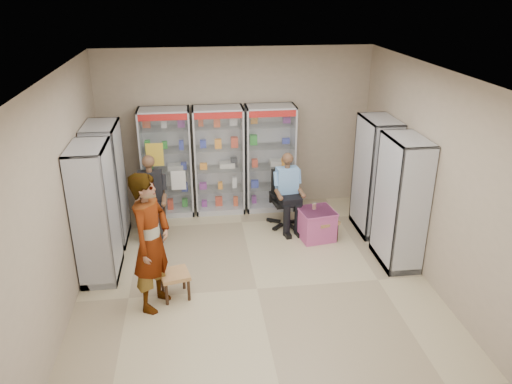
{
  "coord_description": "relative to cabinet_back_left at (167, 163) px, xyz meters",
  "views": [
    {
      "loc": [
        -0.78,
        -5.96,
        4.03
      ],
      "look_at": [
        0.08,
        0.7,
        1.2
      ],
      "focal_mm": 35.0,
      "sensor_mm": 36.0,
      "label": 1
    }
  ],
  "objects": [
    {
      "name": "floor",
      "position": [
        1.3,
        -2.73,
        -1.0
      ],
      "size": [
        6.0,
        6.0,
        0.0
      ],
      "primitive_type": "plane",
      "color": "tan",
      "rests_on": "ground"
    },
    {
      "name": "room_shell",
      "position": [
        1.3,
        -2.73,
        0.97
      ],
      "size": [
        5.02,
        6.02,
        3.01
      ],
      "color": "tan",
      "rests_on": "ground"
    },
    {
      "name": "cabinet_back_left",
      "position": [
        0.0,
        0.0,
        0.0
      ],
      "size": [
        0.9,
        0.5,
        2.0
      ],
      "primitive_type": "cube",
      "color": "#A6A8AD",
      "rests_on": "floor"
    },
    {
      "name": "cabinet_back_mid",
      "position": [
        0.95,
        0.0,
        0.0
      ],
      "size": [
        0.9,
        0.5,
        2.0
      ],
      "primitive_type": "cube",
      "color": "silver",
      "rests_on": "floor"
    },
    {
      "name": "cabinet_back_right",
      "position": [
        1.9,
        0.0,
        0.0
      ],
      "size": [
        0.9,
        0.5,
        2.0
      ],
      "primitive_type": "cube",
      "color": "#B0B2B8",
      "rests_on": "floor"
    },
    {
      "name": "cabinet_right_far",
      "position": [
        3.53,
        -1.13,
        0.0
      ],
      "size": [
        0.9,
        0.5,
        2.0
      ],
      "primitive_type": "cube",
      "rotation": [
        0.0,
        0.0,
        1.57
      ],
      "color": "#9D9FA4",
      "rests_on": "floor"
    },
    {
      "name": "cabinet_right_near",
      "position": [
        3.53,
        -2.23,
        0.0
      ],
      "size": [
        0.9,
        0.5,
        2.0
      ],
      "primitive_type": "cube",
      "rotation": [
        0.0,
        0.0,
        1.57
      ],
      "color": "#A7A8AE",
      "rests_on": "floor"
    },
    {
      "name": "cabinet_left_far",
      "position": [
        -0.93,
        -0.93,
        0.0
      ],
      "size": [
        0.9,
        0.5,
        2.0
      ],
      "primitive_type": "cube",
      "rotation": [
        0.0,
        0.0,
        -1.57
      ],
      "color": "#A0A3A7",
      "rests_on": "floor"
    },
    {
      "name": "cabinet_left_near",
      "position": [
        -0.93,
        -2.03,
        0.0
      ],
      "size": [
        0.9,
        0.5,
        2.0
      ],
      "primitive_type": "cube",
      "rotation": [
        0.0,
        0.0,
        -1.57
      ],
      "color": "#A0A2A7",
      "rests_on": "floor"
    },
    {
      "name": "wooden_chair",
      "position": [
        -0.25,
        -0.73,
        -0.53
      ],
      "size": [
        0.42,
        0.42,
        0.94
      ],
      "primitive_type": "cube",
      "color": "#311A13",
      "rests_on": "floor"
    },
    {
      "name": "seated_customer",
      "position": [
        -0.25,
        -0.78,
        -0.33
      ],
      "size": [
        0.44,
        0.6,
        1.34
      ],
      "primitive_type": null,
      "color": "black",
      "rests_on": "floor"
    },
    {
      "name": "office_chair",
      "position": [
        2.07,
        -0.77,
        -0.49
      ],
      "size": [
        0.62,
        0.62,
        1.01
      ],
      "primitive_type": "cube",
      "rotation": [
        0.0,
        0.0,
        0.14
      ],
      "color": "black",
      "rests_on": "floor"
    },
    {
      "name": "seated_shopkeeper",
      "position": [
        2.07,
        -0.82,
        -0.35
      ],
      "size": [
        0.5,
        0.64,
        1.29
      ],
      "primitive_type": null,
      "rotation": [
        0.0,
        0.0,
        0.14
      ],
      "color": "#65A1C7",
      "rests_on": "floor"
    },
    {
      "name": "pink_trunk",
      "position": [
        2.49,
        -1.34,
        -0.74
      ],
      "size": [
        0.62,
        0.6,
        0.52
      ],
      "primitive_type": "cube",
      "rotation": [
        0.0,
        0.0,
        0.16
      ],
      "color": "#BF4C9F",
      "rests_on": "floor"
    },
    {
      "name": "tea_glass",
      "position": [
        2.46,
        -1.28,
        -0.43
      ],
      "size": [
        0.07,
        0.07,
        0.1
      ],
      "primitive_type": "cylinder",
      "color": "#5A1C07",
      "rests_on": "pink_trunk"
    },
    {
      "name": "woven_stool_a",
      "position": [
        2.63,
        -1.39,
        -0.82
      ],
      "size": [
        0.46,
        0.46,
        0.37
      ],
      "primitive_type": "cube",
      "rotation": [
        0.0,
        0.0,
        0.28
      ],
      "color": "#A38A45",
      "rests_on": "floor"
    },
    {
      "name": "woven_stool_b",
      "position": [
        0.16,
        -2.77,
        -0.81
      ],
      "size": [
        0.46,
        0.46,
        0.38
      ],
      "primitive_type": "cube",
      "rotation": [
        0.0,
        0.0,
        0.23
      ],
      "color": "#A57F45",
      "rests_on": "floor"
    },
    {
      "name": "standing_man",
      "position": [
        -0.1,
        -2.92,
        -0.05
      ],
      "size": [
        0.7,
        0.82,
        1.9
      ],
      "primitive_type": "imported",
      "rotation": [
        0.0,
        0.0,
        1.14
      ],
      "color": "gray",
      "rests_on": "floor"
    }
  ]
}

